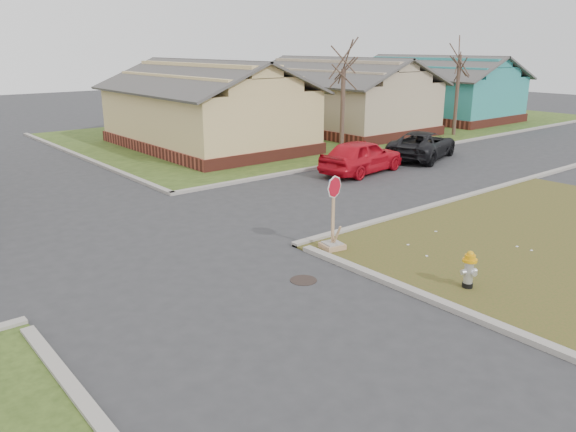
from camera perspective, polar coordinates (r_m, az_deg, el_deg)
ground at (r=12.58m, az=-7.62°, el=-8.34°), size 120.00×120.00×0.00m
verge_far_right at (r=39.70m, az=5.75°, el=9.18°), size 37.00×19.00×0.05m
curbs at (r=16.76m, az=-16.74°, el=-2.39°), size 80.00×40.00×0.12m
manhole at (r=13.39m, az=1.58°, el=-6.54°), size 0.64×0.64×0.01m
side_house_yellow at (r=30.84m, az=-8.34°, el=10.92°), size 7.60×11.60×4.70m
side_house_tan at (r=37.00m, az=5.29°, el=12.00°), size 7.60×11.60×4.70m
side_house_teal at (r=44.57m, az=14.72°, el=12.37°), size 7.60×11.60×4.70m
tree_mid_right at (r=28.35m, az=5.55°, el=10.42°), size 0.22×0.22×4.20m
tree_far_right at (r=36.21m, az=16.77°, el=11.65°), size 0.22×0.22×4.76m
fire_hydrant at (r=13.37m, az=17.92°, el=-4.99°), size 0.33×0.33×0.88m
stop_sign at (r=15.19m, az=4.57°, el=-1.74°), size 0.58×0.56×2.03m
red_sedan at (r=24.62m, az=7.49°, el=6.05°), size 4.56×2.31×1.49m
dark_pickup at (r=28.43m, az=13.49°, el=7.04°), size 5.30×3.68×1.34m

